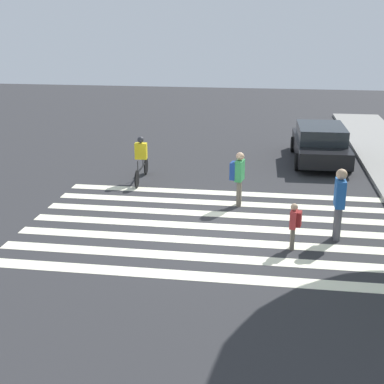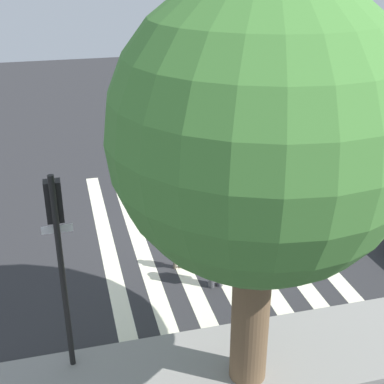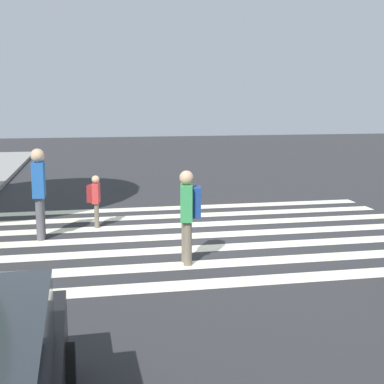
{
  "view_description": "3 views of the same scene",
  "coord_description": "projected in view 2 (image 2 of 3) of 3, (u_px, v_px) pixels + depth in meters",
  "views": [
    {
      "loc": [
        13.4,
        1.44,
        5.4
      ],
      "look_at": [
        0.19,
        -0.51,
        1.02
      ],
      "focal_mm": 50.0,
      "sensor_mm": 36.0,
      "label": 1
    },
    {
      "loc": [
        3.99,
        14.67,
        8.31
      ],
      "look_at": [
        0.14,
        -0.15,
        1.25
      ],
      "focal_mm": 50.0,
      "sensor_mm": 36.0,
      "label": 2
    },
    {
      "loc": [
        -10.69,
        2.24,
        2.84
      ],
      "look_at": [
        0.52,
        0.06,
        0.85
      ],
      "focal_mm": 50.0,
      "sensor_mm": 36.0,
      "label": 3
    }
  ],
  "objects": [
    {
      "name": "pedestrian_child_with_backpack",
      "position": [
        177.0,
        247.0,
        14.85
      ],
      "size": [
        0.35,
        0.31,
        1.17
      ],
      "rotation": [
        0.0,
        0.0,
        2.97
      ],
      "color": "#6B6051",
      "rests_on": "ground_plane"
    },
    {
      "name": "pedestrian_adult_tall_backpack",
      "position": [
        216.0,
        253.0,
        13.9
      ],
      "size": [
        0.52,
        0.28,
        1.86
      ],
      "rotation": [
        0.0,
        0.0,
        -0.0
      ],
      "color": "#4C4C51",
      "rests_on": "ground_plane"
    },
    {
      "name": "sidewalk_curb",
      "position": [
        271.0,
        357.0,
        11.76
      ],
      "size": [
        36.0,
        2.5,
        0.14
      ],
      "color": "gray",
      "rests_on": "ground_plane"
    },
    {
      "name": "street_tree",
      "position": [
        261.0,
        135.0,
        9.0
      ],
      "size": [
        5.26,
        5.26,
        8.1
      ],
      "color": "brown",
      "rests_on": "ground_plane"
    },
    {
      "name": "cyclist_near_curb",
      "position": [
        276.0,
        161.0,
        20.33
      ],
      "size": [
        2.22,
        0.41,
        1.57
      ],
      "rotation": [
        0.0,
        0.0,
        0.04
      ],
      "color": "black",
      "rests_on": "ground_plane"
    },
    {
      "name": "pedestrian_adult_blue_shirt",
      "position": [
        259.0,
        203.0,
        16.79
      ],
      "size": [
        0.49,
        0.43,
        1.64
      ],
      "rotation": [
        0.0,
        0.0,
        -0.19
      ],
      "color": "#6B6051",
      "rests_on": "ground_plane"
    },
    {
      "name": "ground_plane",
      "position": [
        197.0,
        228.0,
        17.28
      ],
      "size": [
        60.0,
        60.0,
        0.0
      ],
      "primitive_type": "plane",
      "color": "#2D2D30"
    },
    {
      "name": "traffic_light",
      "position": [
        58.0,
        237.0,
        10.34
      ],
      "size": [
        0.6,
        0.5,
        4.54
      ],
      "color": "black",
      "rests_on": "ground_plane"
    },
    {
      "name": "crosswalk_stripes",
      "position": [
        197.0,
        228.0,
        17.28
      ],
      "size": [
        6.35,
        10.0,
        0.01
      ],
      "color": "#F2EDCC",
      "rests_on": "ground_plane"
    }
  ]
}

